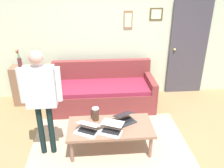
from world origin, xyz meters
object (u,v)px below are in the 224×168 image
couch (103,92)px  laptop_right (111,129)px  french_press (96,114)px  coffee_table (110,128)px  interior_door (188,49)px  laptop_left (87,129)px  flower_vase (19,60)px  person_standing (41,92)px  laptop_center (125,119)px  side_shelf (24,85)px

couch → laptop_right: size_ratio=5.01×
laptop_right → french_press: 0.40m
french_press → coffee_table: bearing=138.6°
laptop_right → interior_door: bearing=-132.4°
laptop_left → french_press: bearing=-112.5°
couch → flower_vase: 1.76m
french_press → person_standing: 0.91m
laptop_left → flower_vase: bearing=-51.9°
couch → person_standing: person_standing is taller
laptop_right → laptop_center: bearing=-133.0°
coffee_table → side_shelf: side_shelf is taller
side_shelf → person_standing: person_standing is taller
coffee_table → laptop_left: laptop_left is taller
couch → person_standing: size_ratio=1.26×
coffee_table → flower_vase: size_ratio=3.28×
laptop_center → laptop_right: (0.23, 0.24, 0.00)m
coffee_table → laptop_center: size_ratio=3.36×
interior_door → laptop_left: size_ratio=4.98×
coffee_table → person_standing: size_ratio=0.79×
laptop_right → flower_vase: flower_vase is taller
flower_vase → french_press: bearing=136.0°
interior_door → laptop_left: interior_door is taller
laptop_right → side_shelf: size_ratio=0.50×
couch → coffee_table: couch is taller
side_shelf → flower_vase: bearing=38.3°
coffee_table → couch: bearing=-87.9°
laptop_left → person_standing: (0.60, -0.10, 0.57)m
laptop_left → laptop_center: size_ratio=1.09×
couch → french_press: couch is taller
laptop_center → flower_vase: size_ratio=0.98×
interior_door → laptop_right: size_ratio=5.08×
laptop_left → side_shelf: 2.16m
coffee_table → laptop_right: size_ratio=3.14×
laptop_center → french_press: bearing=-10.3°
interior_door → couch: 2.08m
interior_door → side_shelf: size_ratio=2.53×
person_standing → couch: bearing=-123.2°
coffee_table → side_shelf: (1.67, -1.59, 0.04)m
laptop_center → side_shelf: size_ratio=0.47×
side_shelf → laptop_center: bearing=141.9°
interior_door → laptop_left: 2.99m
coffee_table → laptop_center: bearing=-155.5°
interior_door → flower_vase: interior_door is taller
coffee_table → french_press: (0.21, -0.19, 0.15)m
laptop_left → side_shelf: size_ratio=0.51×
laptop_center → side_shelf: (1.90, -1.49, -0.05)m
laptop_left → laptop_right: (-0.34, 0.03, 0.00)m
laptop_right → side_shelf: 2.41m
laptop_right → side_shelf: (1.67, -1.73, -0.05)m
laptop_left → laptop_right: bearing=175.1°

